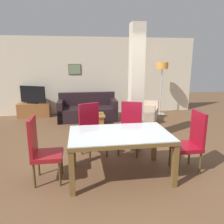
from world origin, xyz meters
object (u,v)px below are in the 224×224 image
object	(u,v)px
sofa	(88,111)
bottle	(96,111)
tv_stand	(34,110)
dining_chair_far_right	(130,126)
coffee_table	(94,121)
tv_screen	(33,95)
floor_lamp	(162,70)
armchair	(142,112)
dining_chair_head_left	(41,148)
dining_chair_far_left	(92,128)
dining_table	(120,141)
dining_chair_head_right	(191,140)

from	to	relation	value
sofa	bottle	bearing A→B (deg)	101.48
bottle	tv_stand	xyz separation A→B (m)	(-2.03, 1.67, -0.28)
dining_chair_far_right	bottle	bearing A→B (deg)	-47.96
coffee_table	tv_stand	size ratio (longest dim) A/B	0.57
tv_screen	floor_lamp	distance (m)	4.51
bottle	coffee_table	bearing A→B (deg)	134.23
armchair	floor_lamp	size ratio (longest dim) A/B	0.66
dining_chair_head_left	armchair	xyz separation A→B (m)	(2.60, 3.31, -0.29)
dining_chair_far_left	armchair	bearing A→B (deg)	-150.19
tv_stand	bottle	bearing A→B (deg)	-39.55
tv_stand	tv_screen	world-z (taller)	tv_screen
tv_stand	floor_lamp	xyz separation A→B (m)	(4.42, -0.31, 1.33)
armchair	coffee_table	world-z (taller)	armchair
dining_table	armchair	distance (m)	3.59
dining_chair_far_right	tv_screen	xyz separation A→B (m)	(-2.60, 3.36, 0.20)
dining_chair_head_left	dining_chair_head_right	size ratio (longest dim) A/B	1.00
floor_lamp	tv_stand	bearing A→B (deg)	176.05
armchair	bottle	world-z (taller)	armchair
tv_stand	dining_chair_head_right	bearing A→B (deg)	-51.26
dining_chair_head_left	sofa	world-z (taller)	dining_chair_head_left
dining_chair_far_left	sofa	bearing A→B (deg)	-114.27
dining_chair_far_right	armchair	size ratio (longest dim) A/B	0.88
dining_chair_head_left	floor_lamp	world-z (taller)	floor_lamp
armchair	tv_stand	xyz separation A→B (m)	(-3.55, 1.00, -0.03)
armchair	dining_chair_head_left	bearing A→B (deg)	-11.35
dining_chair_head_right	coffee_table	xyz separation A→B (m)	(-1.51, 2.71, -0.35)
dining_table	dining_chair_far_left	bearing A→B (deg)	113.85
sofa	floor_lamp	xyz separation A→B (m)	(2.61, 0.32, 1.28)
tv_screen	sofa	bearing A→B (deg)	-174.49
dining_chair_far_left	tv_screen	distance (m)	3.84
coffee_table	floor_lamp	size ratio (longest dim) A/B	0.33
sofa	armchair	bearing A→B (deg)	167.70
sofa	tv_stand	world-z (taller)	sofa
dining_chair_far_right	dining_chair_far_left	distance (m)	0.81
dining_chair_head_left	dining_chair_head_right	world-z (taller)	same
sofa	bottle	xyz separation A→B (m)	(0.21, -1.05, 0.23)
armchair	floor_lamp	world-z (taller)	floor_lamp
dining_chair_head_right	dining_chair_far_left	size ratio (longest dim) A/B	1.00
dining_chair_head_right	coffee_table	size ratio (longest dim) A/B	1.76
armchair	bottle	size ratio (longest dim) A/B	4.09
tv_screen	dining_chair_far_right	bearing A→B (deg)	152.22
dining_chair_far_right	tv_screen	distance (m)	4.26
tv_stand	armchair	bearing A→B (deg)	-15.75
bottle	tv_screen	distance (m)	2.64
coffee_table	dining_table	bearing A→B (deg)	-84.80
dining_chair_far_left	tv_stand	distance (m)	3.85
coffee_table	tv_stand	world-z (taller)	tv_stand
armchair	bottle	bearing A→B (deg)	-39.41
coffee_table	bottle	xyz separation A→B (m)	(0.07, -0.08, 0.31)
dining_chair_far_right	dining_chair_far_left	xyz separation A→B (m)	(-0.81, -0.03, 0.00)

